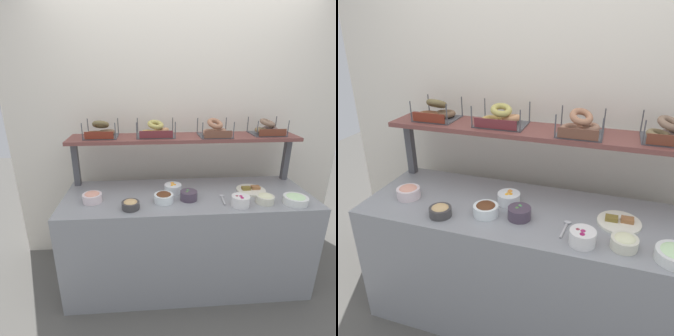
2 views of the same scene
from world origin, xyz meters
TOP-DOWN VIEW (x-y plane):
  - ground_plane at (0.00, 0.00)m, footprint 8.00×8.00m
  - back_wall at (0.00, 0.55)m, footprint 3.22×0.06m
  - deli_counter at (0.00, 0.00)m, footprint 2.02×0.70m
  - shelf_riser_left at (-0.95, 0.27)m, footprint 0.05×0.05m
  - upper_shelf at (0.00, 0.27)m, footprint 1.98×0.32m
  - bowl_potato_salad at (0.57, -0.20)m, footprint 0.14×0.14m
  - bowl_chocolate_spread at (-0.21, -0.12)m, footprint 0.15×0.15m
  - bowl_hummus at (-0.46, -0.22)m, footprint 0.13×0.13m
  - bowl_veggie_mix at (-0.01, -0.10)m, footprint 0.14×0.14m
  - bowl_fruit_salad at (-0.12, 0.05)m, footprint 0.14×0.14m
  - bowl_beet_salad at (0.36, -0.23)m, footprint 0.14×0.14m
  - bowl_lox_spread at (-0.76, -0.08)m, footprint 0.15×0.15m
  - serving_plate_white at (0.54, 0.02)m, footprint 0.24×0.24m
  - serving_spoon_near_plate at (0.26, -0.10)m, footprint 0.04×0.18m
  - bagel_basket_cinnamon_raisin at (-0.72, 0.29)m, footprint 0.27×0.25m
  - bagel_basket_sesame at (-0.25, 0.29)m, footprint 0.33×0.27m
  - bagel_basket_everything at (0.26, 0.25)m, footprint 0.27×0.24m
  - bagel_basket_poppy at (0.74, 0.28)m, footprint 0.28×0.26m

SIDE VIEW (x-z plane):
  - ground_plane at x=0.00m, z-range 0.00..0.00m
  - deli_counter at x=0.00m, z-range 0.00..0.85m
  - serving_spoon_near_plate at x=0.26m, z-range 0.85..0.86m
  - serving_plate_white at x=0.54m, z-range 0.84..0.88m
  - bowl_hummus at x=-0.46m, z-range 0.85..0.92m
  - bowl_veggie_mix at x=-0.01m, z-range 0.85..0.92m
  - bowl_potato_salad at x=0.57m, z-range 0.85..0.92m
  - bowl_fruit_salad at x=-0.12m, z-range 0.85..0.93m
  - bowl_chocolate_spread at x=-0.21m, z-range 0.85..0.93m
  - bowl_lox_spread at x=-0.76m, z-range 0.85..0.93m
  - bowl_beet_salad at x=0.36m, z-range 0.85..0.93m
  - shelf_riser_left at x=-0.95m, z-range 0.85..1.25m
  - back_wall at x=0.00m, z-range 0.00..2.40m
  - upper_shelf at x=0.00m, z-range 1.25..1.28m
  - bagel_basket_sesame at x=-0.25m, z-range 1.26..1.40m
  - bagel_basket_poppy at x=0.74m, z-range 1.26..1.40m
  - bagel_basket_cinnamon_raisin at x=-0.72m, z-range 1.25..1.41m
  - bagel_basket_everything at x=0.26m, z-range 1.25..1.41m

